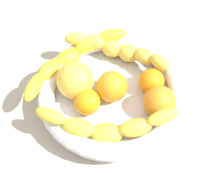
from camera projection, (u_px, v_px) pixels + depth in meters
The scene contains 10 objects.
kitchen_counter at pixel (112, 105), 66.80cm from camera, with size 120.00×120.00×3.00cm, color #ABA395.
fruit_bowl at pixel (112, 94), 63.18cm from camera, with size 29.88×29.88×5.66cm.
banana_draped_left at pixel (107, 127), 55.79cm from camera, with size 22.62×16.62×6.04cm.
banana_draped_right at pixel (70, 58), 65.39cm from camera, with size 27.37×10.01×5.72cm.
banana_arching_top at pixel (119, 50), 66.36cm from camera, with size 14.89×20.28×5.49cm.
orange_front at pixel (159, 102), 58.99cm from camera, with size 6.38×6.38×6.38cm, color orange.
orange_mid_left at pixel (87, 103), 59.62cm from camera, with size 5.21×5.21×5.21cm, color orange.
orange_mid_right at pixel (111, 87), 61.04cm from camera, with size 6.28×6.28×6.28cm, color orange.
orange_rear at pixel (151, 81), 62.52cm from camera, with size 5.30×5.30×5.30cm, color orange.
apple_yellow at pixel (75, 80), 61.22cm from camera, with size 7.60×7.60×7.60cm, color #EBBC44.
Camera 1 is at (-20.03, -29.30, 58.23)cm, focal length 49.51 mm.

